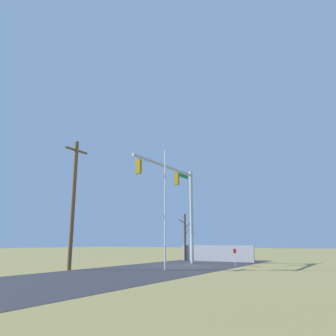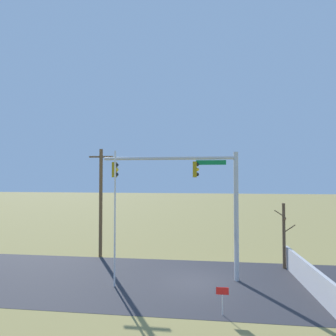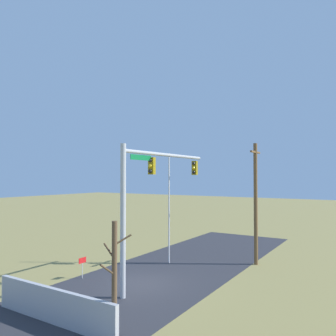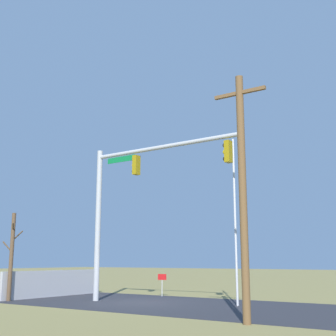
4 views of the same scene
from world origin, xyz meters
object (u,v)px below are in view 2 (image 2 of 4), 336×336
object	(u,v)px
utility_pole	(101,200)
open_sign	(222,294)
signal_mast	(200,189)
flagpole	(115,218)
bare_tree	(284,235)

from	to	relation	value
utility_pole	open_sign	distance (m)	11.98
signal_mast	flagpole	size ratio (longest dim) A/B	1.09
signal_mast	utility_pole	xyz separation A→B (m)	(-7.60, 3.61, -1.07)
utility_pole	open_sign	size ratio (longest dim) A/B	6.78
utility_pole	signal_mast	bearing A→B (deg)	-25.43
signal_mast	flagpole	world-z (taller)	signal_mast
bare_tree	open_sign	world-z (taller)	bare_tree
signal_mast	flagpole	xyz separation A→B (m)	(-4.80, -1.64, -1.56)
utility_pole	bare_tree	world-z (taller)	utility_pole
flagpole	utility_pole	world-z (taller)	utility_pole
utility_pole	bare_tree	distance (m)	13.42
open_sign	utility_pole	bearing A→B (deg)	137.90
signal_mast	utility_pole	distance (m)	8.48
bare_tree	flagpole	bearing A→B (deg)	-158.53
signal_mast	flagpole	distance (m)	5.31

